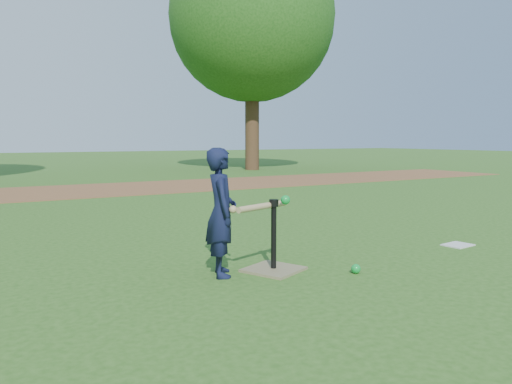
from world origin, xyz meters
TOP-DOWN VIEW (x-y plane):
  - ground at (0.00, 0.00)m, footprint 80.00×80.00m
  - dirt_strip at (0.00, 7.50)m, footprint 24.00×3.00m
  - child at (-0.62, 0.01)m, footprint 0.36×0.45m
  - wiffle_ball_ground at (0.37, -0.51)m, footprint 0.08×0.08m
  - clipboard at (2.04, -0.22)m, footprint 0.33×0.27m
  - batting_tee at (-0.18, -0.09)m, footprint 0.57×0.57m
  - swing_action at (-0.29, -0.12)m, footprint 0.62×0.25m
  - tree_right at (6.50, 12.00)m, footprint 5.80×5.80m

SIDE VIEW (x-z plane):
  - ground at x=0.00m, z-range 0.00..0.00m
  - dirt_strip at x=0.00m, z-range 0.00..0.01m
  - clipboard at x=2.04m, z-range 0.00..0.01m
  - wiffle_ball_ground at x=0.37m, z-range 0.00..0.08m
  - batting_tee at x=-0.18m, z-range -0.20..0.42m
  - child at x=-0.62m, z-range 0.00..1.05m
  - swing_action at x=-0.29m, z-range 0.52..0.64m
  - tree_right at x=6.50m, z-range 1.19..9.39m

